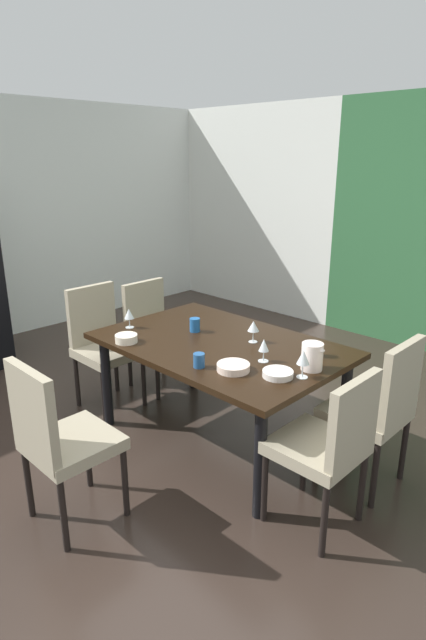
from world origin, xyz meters
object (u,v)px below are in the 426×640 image
at_px(chair_head_near, 58,436).
at_px(cup_rear, 199,360).
at_px(wine_glass_left, 129,314).
at_px(serving_bowl_center, 126,338).
at_px(serving_bowl_east, 278,374).
at_px(chair_right_near, 329,442).
at_px(chair_left_near, 102,340).
at_px(cup_west, 318,350).
at_px(wine_glass_front, 264,346).
at_px(wine_glass_right, 303,358).
at_px(dining_table, 220,353).
at_px(chair_left_far, 154,327).
at_px(cup_north, 195,325).
at_px(pitcher_near_shelf, 312,356).
at_px(chair_right_far, 378,406).
at_px(serving_bowl_near_window, 233,367).
at_px(wine_glass_corner, 253,327).

height_order(chair_head_near, cup_rear, chair_head_near).
xyz_separation_m(wine_glass_left, cup_rear, (0.89, -0.15, -0.06)).
distance_m(serving_bowl_center, serving_bowl_east, 1.11).
relative_size(chair_right_near, serving_bowl_east, 5.17).
relative_size(wine_glass_left, serving_bowl_east, 0.82).
xyz_separation_m(chair_left_near, cup_west, (1.66, 0.52, 0.23)).
relative_size(chair_left_near, wine_glass_front, 6.65).
distance_m(wine_glass_right, serving_bowl_center, 1.24).
bearing_deg(dining_table, serving_bowl_center, -136.01).
relative_size(chair_left_far, cup_north, 9.24).
relative_size(chair_head_near, pitcher_near_shelf, 5.80).
relative_size(chair_head_near, cup_north, 9.77).
bearing_deg(chair_right_far, serving_bowl_east, 135.39).
bearing_deg(pitcher_near_shelf, chair_head_near, -118.60).
bearing_deg(dining_table, wine_glass_left, -160.46).
bearing_deg(wine_glass_left, serving_bowl_near_window, -2.13).
bearing_deg(cup_west, wine_glass_corner, -168.10).
bearing_deg(serving_bowl_center, cup_north, 69.81).
height_order(chair_head_near, chair_left_far, chair_head_near).
xyz_separation_m(chair_left_far, chair_right_far, (2.09, 0.00, 0.02)).
height_order(chair_head_near, cup_west, chair_head_near).
xyz_separation_m(cup_west, pitcher_near_shelf, (0.09, -0.21, 0.04)).
distance_m(cup_rear, pitcher_near_shelf, 0.67).
bearing_deg(wine_glass_right, serving_bowl_east, -140.00).
height_order(wine_glass_front, cup_west, wine_glass_front).
bearing_deg(serving_bowl_center, chair_right_near, 6.82).
distance_m(wine_glass_front, cup_north, 0.71).
height_order(serving_bowl_center, cup_rear, cup_rear).
distance_m(chair_right_near, wine_glass_right, 0.49).
bearing_deg(serving_bowl_center, pitcher_near_shelf, 23.13).
bearing_deg(chair_right_far, serving_bowl_center, 115.09).
distance_m(serving_bowl_center, serving_bowl_near_window, 0.85).
bearing_deg(serving_bowl_near_window, chair_left_near, 179.15).
relative_size(chair_right_near, serving_bowl_center, 6.08).
bearing_deg(chair_right_far, serving_bowl_near_window, 129.45).
xyz_separation_m(serving_bowl_center, pitcher_near_shelf, (1.16, 0.50, 0.06)).
height_order(chair_left_far, wine_glass_right, chair_left_far).
relative_size(serving_bowl_near_window, pitcher_near_shelf, 1.18).
xyz_separation_m(wine_glass_front, cup_north, (-0.70, 0.09, -0.05)).
relative_size(dining_table, chair_head_near, 1.72).
bearing_deg(serving_bowl_near_window, wine_glass_corner, 116.52).
relative_size(chair_left_near, cup_west, 11.30).
xyz_separation_m(serving_bowl_center, serving_bowl_near_window, (0.84, 0.16, -0.01)).
bearing_deg(cup_rear, chair_right_far, 37.62).
xyz_separation_m(wine_glass_right, cup_west, (-0.11, 0.34, -0.08)).
bearing_deg(chair_right_near, chair_left_far, 75.85).
relative_size(chair_right_far, serving_bowl_east, 5.41).
height_order(cup_rear, cup_north, cup_north).
height_order(chair_left_far, chair_left_near, chair_left_near).
xyz_separation_m(serving_bowl_near_window, cup_west, (0.23, 0.54, 0.02)).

